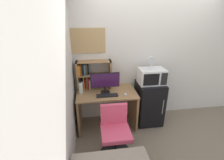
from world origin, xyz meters
TOP-DOWN VIEW (x-y plane):
  - wall_back at (0.40, 0.02)m, footprint 6.40×0.04m
  - wall_left at (-1.62, -1.60)m, footprint 0.04×4.40m
  - desk at (-0.99, -0.34)m, footprint 1.12×0.67m
  - hutch_bookshelf at (-1.30, -0.10)m, footprint 0.67×0.23m
  - monitor at (-1.02, -0.36)m, footprint 0.53×0.17m
  - keyboard at (-1.00, -0.51)m, footprint 0.39×0.12m
  - computer_mouse at (-0.66, -0.52)m, footprint 0.05×0.09m
  - water_bottle at (-1.46, -0.33)m, footprint 0.08×0.08m
  - mini_fridge at (-0.10, -0.30)m, footprint 0.52×0.53m
  - microwave at (-0.10, -0.30)m, footprint 0.50×0.35m
  - desk_fan at (-0.14, -0.31)m, footprint 0.15×0.11m
  - desk_chair at (-0.94, -1.06)m, footprint 0.51×0.51m
  - wall_corkboard at (-1.34, -0.01)m, footprint 0.74×0.02m

SIDE VIEW (x-z plane):
  - desk_chair at x=-0.94m, z-range -0.05..0.79m
  - mini_fridge at x=-0.10m, z-range 0.00..0.89m
  - desk at x=-0.99m, z-range 0.14..0.92m
  - keyboard at x=-1.00m, z-range 0.78..0.80m
  - computer_mouse at x=-0.66m, z-range 0.78..0.81m
  - water_bottle at x=-1.46m, z-range 0.77..1.01m
  - monitor at x=-1.02m, z-range 0.81..1.20m
  - microwave at x=-0.10m, z-range 0.89..1.18m
  - hutch_bookshelf at x=-1.30m, z-range 0.78..1.33m
  - wall_back at x=0.40m, z-range 0.00..2.60m
  - wall_left at x=-1.62m, z-range 0.00..2.60m
  - desk_fan at x=-0.14m, z-range 1.20..1.44m
  - wall_corkboard at x=-1.34m, z-range 1.46..1.92m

